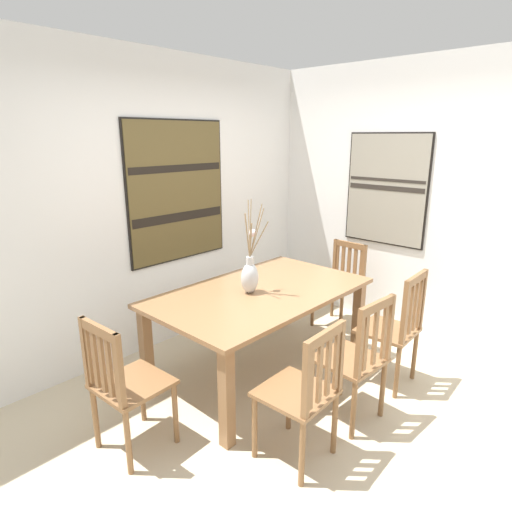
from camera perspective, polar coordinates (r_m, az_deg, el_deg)
The scene contains 12 objects.
ground_plane at distance 3.42m, azimuth 8.94°, elevation -19.96°, with size 6.40×6.40×0.03m, color beige.
wall_back at distance 4.14m, azimuth -12.18°, elevation 6.81°, with size 6.40×0.12×2.70m, color white.
wall_side at distance 4.51m, azimuth 23.17°, elevation 6.61°, with size 0.12×6.40×2.70m, color white.
dining_table at distance 3.54m, azimuth 0.62°, elevation -6.08°, with size 1.81×1.07×0.75m.
centerpiece_vase at distance 3.41m, azimuth -0.81°, elevation -2.44°, with size 0.20×0.23×0.77m.
chair_0 at distance 3.62m, azimuth 18.12°, elevation -9.04°, with size 0.44×0.44×0.97m.
chair_1 at distance 3.11m, azimuth 13.24°, elevation -13.13°, with size 0.45×0.45×0.95m.
chair_2 at distance 4.60m, azimuth 11.32°, elevation -3.43°, with size 0.44×0.44×0.89m.
chair_3 at distance 2.71m, azimuth 6.43°, elevation -17.54°, with size 0.43×0.43×0.93m.
chair_4 at distance 2.88m, azimuth -17.28°, elevation -15.89°, with size 0.44×0.44×0.93m.
painting_on_back_wall at distance 4.13m, azimuth -10.49°, elevation 8.47°, with size 1.10×0.05×1.32m.
painting_on_side_wall at distance 4.63m, azimuth 17.06°, elevation 8.51°, with size 0.05×0.88×1.14m.
Camera 1 is at (-2.35, -1.49, 1.97)m, focal length 29.86 mm.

